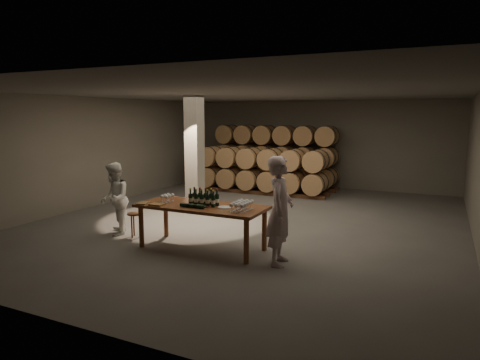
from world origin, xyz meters
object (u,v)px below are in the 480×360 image
at_px(bottle_cluster, 204,199).
at_px(stool, 135,217).
at_px(tasting_table, 202,210).
at_px(plate, 225,207).
at_px(person_man, 280,211).
at_px(person_woman, 114,199).
at_px(notebook_near, 157,204).

height_order(bottle_cluster, stool, bottle_cluster).
relative_size(tasting_table, plate, 9.45).
xyz_separation_m(tasting_table, person_man, (1.72, -0.16, 0.19)).
bearing_deg(person_woman, tasting_table, 51.07).
height_order(plate, stool, plate).
distance_m(tasting_table, bottle_cluster, 0.23).
relative_size(plate, person_woman, 0.17).
bearing_deg(tasting_table, notebook_near, -153.29).
relative_size(plate, notebook_near, 1.03).
distance_m(notebook_near, stool, 1.18).
bearing_deg(stool, plate, -2.70).
xyz_separation_m(plate, person_man, (1.19, -0.14, 0.08)).
height_order(bottle_cluster, notebook_near, bottle_cluster).
bearing_deg(person_man, bottle_cluster, 75.32).
bearing_deg(notebook_near, person_woman, 160.38).
distance_m(bottle_cluster, person_woman, 2.37).
bearing_deg(person_man, notebook_near, 86.21).
bearing_deg(tasting_table, plate, -2.59).
bearing_deg(stool, person_man, -4.03).
xyz_separation_m(tasting_table, person_woman, (-2.31, 0.07, 0.02)).
relative_size(bottle_cluster, stool, 1.11).
xyz_separation_m(plate, stool, (-2.29, 0.11, -0.46)).
bearing_deg(person_man, person_woman, 77.50).
relative_size(plate, stool, 0.51).
distance_m(plate, person_woman, 2.85).
bearing_deg(bottle_cluster, person_man, -5.46).
distance_m(bottle_cluster, person_man, 1.68).
relative_size(bottle_cluster, person_woman, 0.37).
bearing_deg(tasting_table, bottle_cluster, -1.55).
distance_m(tasting_table, person_man, 1.74).
distance_m(stool, person_man, 3.53).
relative_size(notebook_near, person_woman, 0.16).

